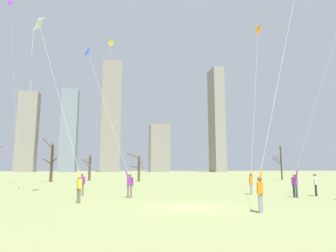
{
  "coord_description": "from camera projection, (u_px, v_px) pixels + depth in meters",
  "views": [
    {
      "loc": [
        -3.93,
        -14.65,
        2.0
      ],
      "look_at": [
        0.0,
        6.0,
        5.13
      ],
      "focal_mm": 30.34,
      "sensor_mm": 36.0,
      "label": 1
    }
  ],
  "objects": [
    {
      "name": "bystander_far_off_by_trees",
      "position": [
        315.0,
        183.0,
        20.69
      ],
      "size": [
        0.37,
        0.42,
        1.62
      ],
      "color": "black",
      "rests_on": "ground"
    },
    {
      "name": "ground_plane",
      "position": [
        190.0,
        207.0,
        14.67
      ],
      "size": [
        400.0,
        400.0,
        0.0
      ],
      "primitive_type": "plane",
      "color": "#848E56"
    },
    {
      "name": "kite_flyer_foreground_right_teal",
      "position": [
        279.0,
        88.0,
        15.59
      ],
      "size": [
        8.86,
        5.76,
        20.88
      ],
      "color": "gray",
      "rests_on": "ground"
    },
    {
      "name": "kite_flyer_midfield_left_red",
      "position": [
        305.0,
        148.0,
        19.45
      ],
      "size": [
        3.97,
        5.52,
        19.36
      ],
      "color": "#33384C",
      "rests_on": "ground"
    },
    {
      "name": "bare_tree_far_right_edge",
      "position": [
        51.0,
        161.0,
        42.72
      ],
      "size": [
        2.69,
        2.77,
        6.52
      ],
      "color": "#4C3828",
      "rests_on": "ground"
    },
    {
      "name": "bare_tree_leftmost",
      "position": [
        138.0,
        166.0,
        44.32
      ],
      "size": [
        2.8,
        3.76,
        4.45
      ],
      "color": "brown",
      "rests_on": "ground"
    },
    {
      "name": "bystander_strolling_midfield",
      "position": [
        82.0,
        183.0,
        21.01
      ],
      "size": [
        0.51,
        0.22,
        1.62
      ],
      "color": "#726656",
      "rests_on": "ground"
    },
    {
      "name": "skyline_tall_tower",
      "position": [
        161.0,
        147.0,
        174.2
      ],
      "size": [
        8.82,
        5.15,
        29.59
      ],
      "color": "gray",
      "rests_on": "ground"
    },
    {
      "name": "skyline_wide_slab",
      "position": [
        217.0,
        120.0,
        164.09
      ],
      "size": [
        6.27,
        12.0,
        59.82
      ],
      "color": "gray",
      "rests_on": "ground"
    },
    {
      "name": "bare_tree_left_of_center",
      "position": [
        281.0,
        162.0,
        49.61
      ],
      "size": [
        2.25,
        1.57,
        6.07
      ],
      "color": "#423326",
      "rests_on": "ground"
    },
    {
      "name": "skyline_slender_spire",
      "position": [
        159.0,
        148.0,
        158.69
      ],
      "size": [
        10.82,
        9.82,
        26.19
      ],
      "color": "gray",
      "rests_on": "ground"
    },
    {
      "name": "distant_kite_low_near_trees_yellow",
      "position": [
        110.0,
        52.0,
        49.31
      ],
      "size": [
        3.57,
        4.34,
        24.44
      ],
      "color": "yellow",
      "rests_on": "ground"
    },
    {
      "name": "distant_kite_high_overhead_purple",
      "position": [
        11.0,
        25.0,
        31.17
      ],
      "size": [
        2.92,
        0.5,
        20.71
      ],
      "color": "purple",
      "rests_on": "ground"
    },
    {
      "name": "kite_flyer_midfield_center_orange",
      "position": [
        253.0,
        137.0,
        24.56
      ],
      "size": [
        7.03,
        9.47,
        19.32
      ],
      "color": "gray",
      "rests_on": "ground"
    },
    {
      "name": "skyline_short_annex",
      "position": [
        27.0,
        131.0,
        155.69
      ],
      "size": [
        10.08,
        6.92,
        51.16
      ],
      "color": "gray",
      "rests_on": "ground"
    },
    {
      "name": "bare_tree_right_of_center",
      "position": [
        89.0,
        167.0,
        46.98
      ],
      "size": [
        1.51,
        2.23,
        4.45
      ],
      "color": "brown",
      "rests_on": "ground"
    },
    {
      "name": "skyline_mid_tower_left",
      "position": [
        69.0,
        130.0,
        150.89
      ],
      "size": [
        8.3,
        7.83,
        44.11
      ],
      "color": "gray",
      "rests_on": "ground"
    },
    {
      "name": "skyline_mid_tower_right",
      "position": [
        111.0,
        116.0,
        158.87
      ],
      "size": [
        10.44,
        10.79,
        61.69
      ],
      "color": "gray",
      "rests_on": "ground"
    },
    {
      "name": "kite_flyer_foreground_left_white",
      "position": [
        66.0,
        134.0,
        18.07
      ],
      "size": [
        4.68,
        6.15,
        14.09
      ],
      "color": "#726656",
      "rests_on": "ground"
    },
    {
      "name": "kite_flyer_midfield_right_blue",
      "position": [
        123.0,
        163.0,
        19.92
      ],
      "size": [
        3.97,
        3.19,
        11.82
      ],
      "color": "#726656",
      "rests_on": "ground"
    }
  ]
}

